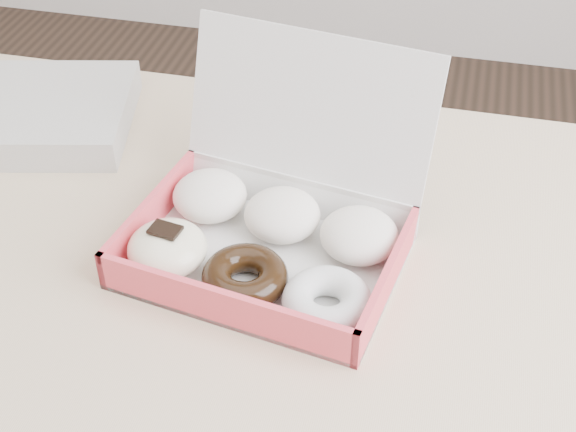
# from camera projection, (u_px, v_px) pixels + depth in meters

# --- Properties ---
(table) EXTENTS (1.20, 0.80, 0.75)m
(table) POSITION_uv_depth(u_px,v_px,m) (261.00, 330.00, 0.91)
(table) COLOR tan
(table) RESTS_ON ground
(donut_box) EXTENTS (0.33, 0.31, 0.21)m
(donut_box) POSITION_uv_depth(u_px,v_px,m) (268.00, 229.00, 0.88)
(donut_box) COLOR silver
(donut_box) RESTS_ON table
(newspapers) EXTENTS (0.31, 0.27, 0.04)m
(newspapers) POSITION_uv_depth(u_px,v_px,m) (30.00, 113.00, 1.09)
(newspapers) COLOR silver
(newspapers) RESTS_ON table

